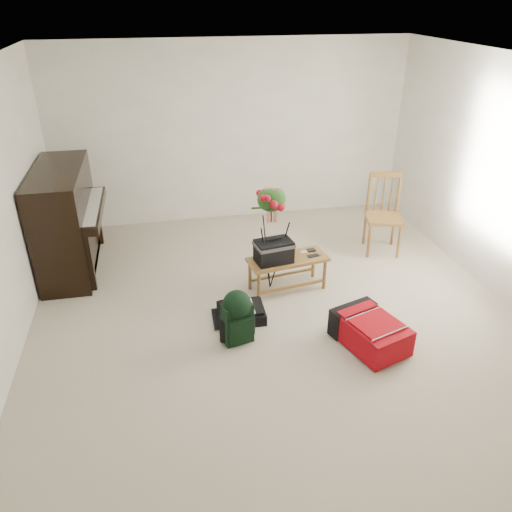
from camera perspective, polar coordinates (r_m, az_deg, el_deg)
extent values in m
cube|color=#BEB399|center=(5.25, 2.40, -7.23)|extent=(5.00, 5.50, 0.01)
cube|color=white|center=(4.31, 3.10, 20.98)|extent=(5.00, 5.50, 0.01)
cube|color=white|center=(7.20, -2.73, 13.81)|extent=(5.00, 0.04, 2.50)
cube|color=black|center=(6.33, -20.95, 3.85)|extent=(0.55, 1.50, 1.25)
cube|color=black|center=(6.24, -18.41, 5.01)|extent=(0.28, 1.30, 0.10)
cube|color=white|center=(6.22, -18.48, 5.43)|extent=(0.22, 1.20, 0.02)
cube|color=black|center=(6.56, -19.67, -0.67)|extent=(0.45, 1.30, 0.10)
cube|color=olive|center=(5.56, 3.66, -0.39)|extent=(0.93, 0.49, 0.04)
cylinder|color=olive|center=(5.46, -0.09, -3.34)|extent=(0.04, 0.04, 0.36)
cylinder|color=olive|center=(5.70, -0.65, -1.87)|extent=(0.04, 0.04, 0.36)
cylinder|color=olive|center=(5.65, 7.88, -2.46)|extent=(0.04, 0.04, 0.36)
cylinder|color=olive|center=(5.88, 7.01, -1.08)|extent=(0.04, 0.04, 0.36)
cube|color=olive|center=(6.56, 14.38, 4.25)|extent=(0.54, 0.54, 0.04)
cylinder|color=olive|center=(6.43, 13.29, 1.47)|extent=(0.04, 0.04, 0.45)
cylinder|color=olive|center=(6.74, 12.03, 2.89)|extent=(0.04, 0.04, 0.45)
cylinder|color=olive|center=(6.59, 16.28, 1.74)|extent=(0.04, 0.04, 0.45)
cylinder|color=olive|center=(6.89, 14.92, 3.12)|extent=(0.04, 0.04, 0.45)
cube|color=olive|center=(6.54, 14.24, 9.03)|extent=(0.40, 0.14, 0.06)
cylinder|color=olive|center=(6.54, 12.47, 6.90)|extent=(0.04, 0.04, 0.54)
cylinder|color=olive|center=(6.70, 15.46, 7.05)|extent=(0.04, 0.04, 0.54)
cube|color=#B40719|center=(4.93, 12.93, -8.51)|extent=(0.66, 0.80, 0.27)
cube|color=black|center=(5.12, 11.77, -6.78)|extent=(0.51, 0.30, 0.29)
cube|color=#B40719|center=(4.81, 13.35, -7.48)|extent=(0.52, 0.51, 0.02)
cube|color=silver|center=(4.66, 14.32, -8.79)|extent=(0.42, 0.15, 0.01)
cube|color=black|center=(5.23, -1.71, -6.57)|extent=(0.49, 0.40, 0.12)
cube|color=black|center=(5.19, -1.72, -5.91)|extent=(0.43, 0.34, 0.03)
cube|color=white|center=(5.16, -1.47, -5.79)|extent=(0.22, 0.29, 0.01)
cube|color=black|center=(5.20, -2.36, -5.19)|extent=(0.16, 0.10, 0.05)
cube|color=black|center=(4.83, -2.15, -7.62)|extent=(0.31, 0.23, 0.42)
cube|color=black|center=(4.77, -1.93, -8.56)|extent=(0.23, 0.09, 0.24)
sphere|color=black|center=(4.71, -2.19, -5.53)|extent=(0.27, 0.27, 0.27)
cube|color=black|center=(4.91, -3.10, -7.11)|extent=(0.04, 0.04, 0.38)
cube|color=black|center=(4.92, -1.57, -6.94)|extent=(0.04, 0.04, 0.38)
cylinder|color=black|center=(5.32, 1.77, 5.53)|extent=(0.01, 0.01, 0.33)
ellipsoid|color=#215119|center=(5.29, 1.78, 6.52)|extent=(0.31, 0.22, 0.29)
cube|color=red|center=(5.23, 1.86, 7.43)|extent=(0.16, 0.08, 0.09)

